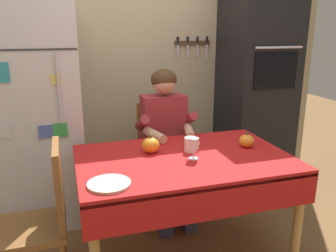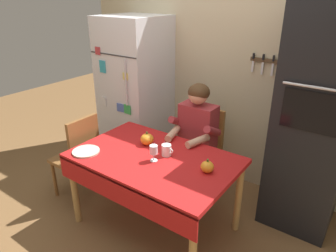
# 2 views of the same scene
# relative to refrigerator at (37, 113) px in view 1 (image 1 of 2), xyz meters

# --- Properties ---
(back_wall_assembly) EXTENTS (3.70, 0.13, 2.60)m
(back_wall_assembly) POSITION_rel_refrigerator_xyz_m (1.00, 0.39, 0.40)
(back_wall_assembly) COLOR #BCAD89
(back_wall_assembly) RESTS_ON ground
(refrigerator) EXTENTS (0.68, 0.71, 1.80)m
(refrigerator) POSITION_rel_refrigerator_xyz_m (0.00, 0.00, 0.00)
(refrigerator) COLOR silver
(refrigerator) RESTS_ON ground
(wall_oven) EXTENTS (0.60, 0.64, 2.10)m
(wall_oven) POSITION_rel_refrigerator_xyz_m (2.00, 0.04, 0.15)
(wall_oven) COLOR black
(wall_oven) RESTS_ON ground
(dining_table) EXTENTS (1.40, 0.90, 0.74)m
(dining_table) POSITION_rel_refrigerator_xyz_m (0.95, -0.88, -0.24)
(dining_table) COLOR tan
(dining_table) RESTS_ON ground
(chair_behind_person) EXTENTS (0.40, 0.40, 0.93)m
(chair_behind_person) POSITION_rel_refrigerator_xyz_m (1.00, -0.09, -0.39)
(chair_behind_person) COLOR #9E6B33
(chair_behind_person) RESTS_ON ground
(seated_person) EXTENTS (0.47, 0.55, 1.25)m
(seated_person) POSITION_rel_refrigerator_xyz_m (1.00, -0.28, -0.16)
(seated_person) COLOR #38384C
(seated_person) RESTS_ON ground
(chair_left_side) EXTENTS (0.40, 0.40, 0.93)m
(chair_left_side) POSITION_rel_refrigerator_xyz_m (0.05, -0.95, -0.39)
(chair_left_side) COLOR brown
(chair_left_side) RESTS_ON ground
(coffee_mug) EXTENTS (0.11, 0.08, 0.10)m
(coffee_mug) POSITION_rel_refrigerator_xyz_m (1.02, -0.78, -0.11)
(coffee_mug) COLOR white
(coffee_mug) RESTS_ON dining_table
(wine_glass) EXTENTS (0.07, 0.07, 0.14)m
(wine_glass) POSITION_rel_refrigerator_xyz_m (0.99, -0.92, -0.06)
(wine_glass) COLOR white
(wine_glass) RESTS_ON dining_table
(pumpkin_large) EXTENTS (0.12, 0.12, 0.13)m
(pumpkin_large) POSITION_rel_refrigerator_xyz_m (0.76, -0.72, -0.11)
(pumpkin_large) COLOR orange
(pumpkin_large) RESTS_ON dining_table
(pumpkin_medium) EXTENTS (0.10, 0.10, 0.11)m
(pumpkin_medium) POSITION_rel_refrigerator_xyz_m (1.44, -0.81, -0.11)
(pumpkin_medium) COLOR orange
(pumpkin_medium) RESTS_ON dining_table
(serving_tray) EXTENTS (0.24, 0.24, 0.02)m
(serving_tray) POSITION_rel_refrigerator_xyz_m (0.42, -1.15, -0.15)
(serving_tray) COLOR beige
(serving_tray) RESTS_ON dining_table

